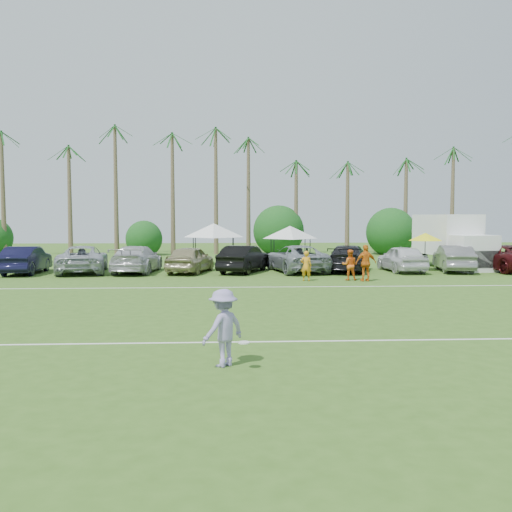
{
  "coord_description": "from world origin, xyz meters",
  "views": [
    {
      "loc": [
        1.13,
        -13.31,
        3.43
      ],
      "look_at": [
        2.54,
        12.77,
        1.6
      ],
      "focal_mm": 40.0,
      "sensor_mm": 36.0,
      "label": 1
    }
  ],
  "objects": [
    {
      "name": "ground",
      "position": [
        0.0,
        0.0,
        0.0
      ],
      "size": [
        120.0,
        120.0,
        0.0
      ],
      "primitive_type": "plane",
      "color": "#365C1B",
      "rests_on": "ground"
    },
    {
      "name": "field_lines",
      "position": [
        0.0,
        8.0,
        0.01
      ],
      "size": [
        80.0,
        12.1,
        0.01
      ],
      "color": "white",
      "rests_on": "ground"
    },
    {
      "name": "palm_tree_1",
      "position": [
        -17.0,
        38.0,
        8.35
      ],
      "size": [
        2.4,
        2.4,
        9.9
      ],
      "color": "brown",
      "rests_on": "ground"
    },
    {
      "name": "palm_tree_2",
      "position": [
        -12.0,
        38.0,
        9.21
      ],
      "size": [
        2.4,
        2.4,
        10.9
      ],
      "color": "brown",
      "rests_on": "ground"
    },
    {
      "name": "palm_tree_3",
      "position": [
        -8.0,
        38.0,
        10.06
      ],
      "size": [
        2.4,
        2.4,
        11.9
      ],
      "color": "brown",
      "rests_on": "ground"
    },
    {
      "name": "palm_tree_4",
      "position": [
        -4.0,
        38.0,
        7.48
      ],
      "size": [
        2.4,
        2.4,
        8.9
      ],
      "color": "brown",
      "rests_on": "ground"
    },
    {
      "name": "palm_tree_5",
      "position": [
        0.0,
        38.0,
        8.35
      ],
      "size": [
        2.4,
        2.4,
        9.9
      ],
      "color": "brown",
      "rests_on": "ground"
    },
    {
      "name": "palm_tree_6",
      "position": [
        4.0,
        38.0,
        9.21
      ],
      "size": [
        2.4,
        2.4,
        10.9
      ],
      "color": "brown",
      "rests_on": "ground"
    },
    {
      "name": "palm_tree_7",
      "position": [
        8.0,
        38.0,
        10.06
      ],
      "size": [
        2.4,
        2.4,
        11.9
      ],
      "color": "brown",
      "rests_on": "ground"
    },
    {
      "name": "palm_tree_8",
      "position": [
        13.0,
        38.0,
        7.48
      ],
      "size": [
        2.4,
        2.4,
        8.9
      ],
      "color": "brown",
      "rests_on": "ground"
    },
    {
      "name": "palm_tree_9",
      "position": [
        18.0,
        38.0,
        8.35
      ],
      "size": [
        2.4,
        2.4,
        9.9
      ],
      "color": "brown",
      "rests_on": "ground"
    },
    {
      "name": "palm_tree_10",
      "position": [
        23.0,
        38.0,
        9.21
      ],
      "size": [
        2.4,
        2.4,
        10.9
      ],
      "color": "brown",
      "rests_on": "ground"
    },
    {
      "name": "palm_tree_11",
      "position": [
        27.0,
        38.0,
        10.06
      ],
      "size": [
        2.4,
        2.4,
        11.9
      ],
      "color": "brown",
      "rests_on": "ground"
    },
    {
      "name": "bush_tree_0",
      "position": [
        -19.0,
        39.0,
        1.8
      ],
      "size": [
        4.0,
        4.0,
        4.0
      ],
      "color": "brown",
      "rests_on": "ground"
    },
    {
      "name": "bush_tree_1",
      "position": [
        -6.0,
        39.0,
        1.8
      ],
      "size": [
        4.0,
        4.0,
        4.0
      ],
      "color": "brown",
      "rests_on": "ground"
    },
    {
      "name": "bush_tree_2",
      "position": [
        6.0,
        39.0,
        1.8
      ],
      "size": [
        4.0,
        4.0,
        4.0
      ],
      "color": "brown",
      "rests_on": "ground"
    },
    {
      "name": "bush_tree_3",
      "position": [
        16.0,
        39.0,
        1.8
      ],
      "size": [
        4.0,
        4.0,
        4.0
      ],
      "color": "brown",
      "rests_on": "ground"
    },
    {
      "name": "sideline_player_a",
      "position": [
        5.41,
        16.56,
        0.8
      ],
      "size": [
        0.66,
        0.51,
        1.6
      ],
      "primitive_type": "imported",
      "rotation": [
        0.0,
        0.0,
        2.9
      ],
      "color": "orange",
      "rests_on": "ground"
    },
    {
      "name": "sideline_player_b",
      "position": [
        7.77,
        16.75,
        0.82
      ],
      "size": [
        0.89,
        0.74,
        1.65
      ],
      "primitive_type": "imported",
      "rotation": [
        0.0,
        0.0,
        2.99
      ],
      "color": "orange",
      "rests_on": "ground"
    },
    {
      "name": "sideline_player_c",
      "position": [
        8.53,
        16.23,
        0.97
      ],
      "size": [
        1.18,
        0.59,
        1.93
      ],
      "primitive_type": "imported",
      "rotation": [
        0.0,
        0.0,
        3.25
      ],
      "color": "orange",
      "rests_on": "ground"
    },
    {
      "name": "box_truck",
      "position": [
        16.26,
        23.78,
        1.89
      ],
      "size": [
        3.38,
        7.13,
        3.54
      ],
      "rotation": [
        0.0,
        0.0,
        0.12
      ],
      "color": "white",
      "rests_on": "ground"
    },
    {
      "name": "canopy_tent_left",
      "position": [
        0.32,
        26.95,
        2.92
      ],
      "size": [
        4.22,
        4.22,
        3.42
      ],
      "color": "black",
      "rests_on": "ground"
    },
    {
      "name": "canopy_tent_right",
      "position": [
        5.78,
        27.42,
        2.73
      ],
      "size": [
        3.94,
        3.94,
        3.19
      ],
      "color": "black",
      "rests_on": "ground"
    },
    {
      "name": "market_umbrella",
      "position": [
        13.66,
        21.76,
        2.14
      ],
      "size": [
        2.14,
        2.14,
        2.39
      ],
      "color": "black",
      "rests_on": "ground"
    },
    {
      "name": "frisbee_player",
      "position": [
        1.08,
        -0.45,
        0.89
      ],
      "size": [
        1.29,
        1.26,
        1.77
      ],
      "rotation": [
        0.0,
        0.0,
        3.88
      ],
      "color": "#998CC7",
      "rests_on": "ground"
    },
    {
      "name": "parked_car_1",
      "position": [
        -10.77,
        21.29,
        0.82
      ],
      "size": [
        1.86,
        5.03,
        1.64
      ],
      "primitive_type": "imported",
      "rotation": [
        0.0,
        0.0,
        3.17
      ],
      "color": "black",
      "rests_on": "ground"
    },
    {
      "name": "parked_car_2",
      "position": [
        -7.51,
        21.66,
        0.82
      ],
      "size": [
        3.59,
        6.26,
        1.64
      ],
      "primitive_type": "imported",
      "rotation": [
        0.0,
        0.0,
        3.29
      ],
      "color": "#A2A7B0",
      "rests_on": "ground"
    },
    {
      "name": "parked_car_3",
      "position": [
        -4.26,
        21.56,
        0.82
      ],
      "size": [
        2.76,
        5.83,
        1.64
      ],
      "primitive_type": "imported",
      "rotation": [
        0.0,
        0.0,
        3.06
      ],
      "color": "#B9B9BE",
      "rests_on": "ground"
    },
    {
      "name": "parked_car_4",
      "position": [
        -1.0,
        21.32,
        0.82
      ],
      "size": [
        3.09,
        5.16,
        1.64
      ],
      "primitive_type": "imported",
      "rotation": [
        0.0,
        0.0,
        2.89
      ],
      "color": "#9A926A",
      "rests_on": "ground"
    },
    {
      "name": "parked_car_5",
      "position": [
        2.26,
        21.39,
        0.82
      ],
      "size": [
        3.46,
        5.28,
        1.64
      ],
      "primitive_type": "imported",
      "rotation": [
        0.0,
        0.0,
        2.76
      ],
      "color": "black",
      "rests_on": "ground"
    },
    {
      "name": "parked_car_6",
      "position": [
        5.52,
        21.52,
        0.82
      ],
      "size": [
        3.79,
        6.32,
        1.64
      ],
      "primitive_type": "imported",
      "rotation": [
        0.0,
        0.0,
        3.33
      ],
      "color": "gray",
      "rests_on": "ground"
    },
    {
      "name": "parked_car_7",
      "position": [
        8.77,
        21.58,
        0.82
      ],
      "size": [
        3.92,
        6.1,
        1.64
      ],
      "primitive_type": "imported",
      "rotation": [
        0.0,
        0.0,
        2.83
      ],
      "color": "black",
      "rests_on": "ground"
    },
    {
      "name": "parked_car_8",
      "position": [
        12.03,
        21.27,
        0.82
      ],
      "size": [
        2.18,
        4.92,
        1.64
      ],
      "primitive_type": "imported",
      "rotation": [
        0.0,
        0.0,
        3.19
      ],
      "color": "silver",
      "rests_on": "ground"
    },
    {
      "name": "parked_car_9",
      "position": [
        15.29,
        21.26,
        0.82
      ],
      "size": [
        2.64,
        5.23,
        1.64
      ],
      "primitive_type": "imported",
      "rotation": [
        0.0,
        0.0,
        2.95
      ],
      "color": "slate",
      "rests_on": "ground"
    },
    {
      "name": "parked_car_10",
      "position": [
        18.55,
        21.42,
        0.82
      ],
      "size": [
        3.37,
        6.18,
        1.64
      ],
      "primitive_type": "imported",
      "rotation": [
        0.0,
        0.0,
        3.25
      ],
      "color": "#420D10",
      "rests_on": "ground"
    }
  ]
}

